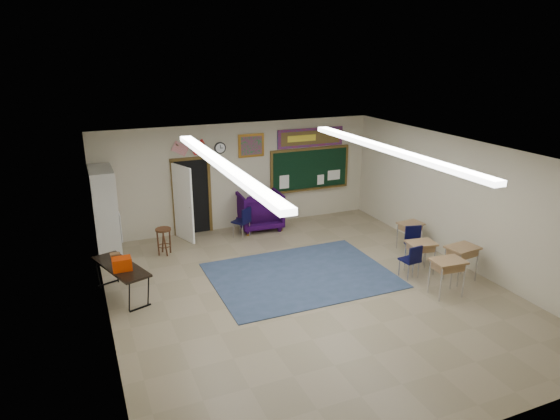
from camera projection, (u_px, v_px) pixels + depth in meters
name	position (u px, v px, depth m)	size (l,w,h in m)	color
floor	(308.00, 292.00, 10.62)	(9.00, 9.00, 0.00)	gray
back_wall	(240.00, 176.00, 14.09)	(8.00, 0.04, 3.00)	beige
front_wall	(469.00, 340.00, 6.21)	(8.00, 0.04, 3.00)	beige
left_wall	(103.00, 257.00, 8.67)	(0.04, 9.00, 3.00)	beige
right_wall	(464.00, 203.00, 11.63)	(0.04, 9.00, 3.00)	beige
ceiling	(311.00, 154.00, 9.68)	(8.00, 9.00, 0.04)	silver
area_rug	(301.00, 275.00, 11.39)	(4.00, 3.00, 0.02)	#38466A
fluorescent_strips	(311.00, 157.00, 9.70)	(3.86, 6.00, 0.10)	white
doorway	(189.00, 198.00, 13.54)	(1.10, 0.89, 2.16)	black
chalkboard	(310.00, 170.00, 14.88)	(2.55, 0.14, 1.30)	#563F18
bulletin_board	(311.00, 138.00, 14.58)	(2.10, 0.05, 0.55)	#B0100F
framed_art_print	(251.00, 146.00, 13.93)	(0.75, 0.05, 0.65)	#9D661E
wall_clock	(220.00, 148.00, 13.59)	(0.32, 0.05, 0.32)	black
wall_flags	(189.00, 146.00, 13.22)	(1.16, 0.06, 0.70)	red
storage_cabinet	(105.00, 212.00, 12.28)	(0.59, 1.25, 2.20)	beige
wingback_armchair	(259.00, 209.00, 14.24)	(1.18, 1.21, 1.10)	#1D042F
student_chair_reading	(241.00, 222.00, 13.57)	(0.43, 0.43, 0.86)	black
student_chair_desk_a	(410.00, 261.00, 11.20)	(0.40, 0.40, 0.80)	black
student_chair_desk_b	(415.00, 246.00, 11.93)	(0.44, 0.44, 0.89)	black
student_desk_front_left	(420.00, 256.00, 11.41)	(0.69, 0.56, 0.76)	#9B7848
student_desk_front_right	(410.00, 234.00, 12.76)	(0.63, 0.50, 0.72)	#9B7848
student_desk_back_left	(447.00, 276.00, 10.36)	(0.70, 0.55, 0.80)	#9B7848
student_desk_back_right	(461.00, 262.00, 11.03)	(0.72, 0.57, 0.81)	#9B7848
folding_table	(122.00, 279.00, 10.35)	(1.08, 1.76, 0.95)	black
wooden_stool	(164.00, 241.00, 12.46)	(0.39, 0.39, 0.69)	#522D18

